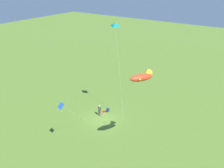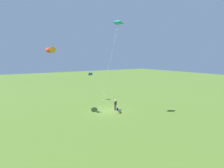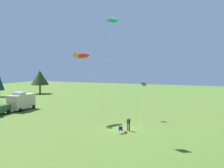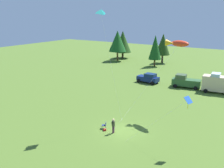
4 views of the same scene
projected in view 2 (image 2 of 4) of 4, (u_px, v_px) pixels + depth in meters
name	position (u px, v px, depth m)	size (l,w,h in m)	color
ground_plane	(108.00, 110.00, 28.29)	(160.00, 160.00, 0.00)	#4A6825
person_kite_flyer	(115.00, 104.00, 28.23)	(0.34, 0.55, 1.74)	#522E46
folding_chair	(118.00, 110.00, 26.82)	(0.65, 0.65, 0.82)	navy
backpack_on_grass	(120.00, 111.00, 27.41)	(0.32, 0.22, 0.22)	#AC1D17
kite_large_fish	(50.00, 50.00, 25.32)	(5.76, 9.88, 9.97)	red
kite_diamond_blue	(91.00, 75.00, 33.92)	(6.21, 1.86, 5.59)	blue
kite_delta_teal	(118.00, 22.00, 23.89)	(1.76, 3.20, 13.66)	teal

